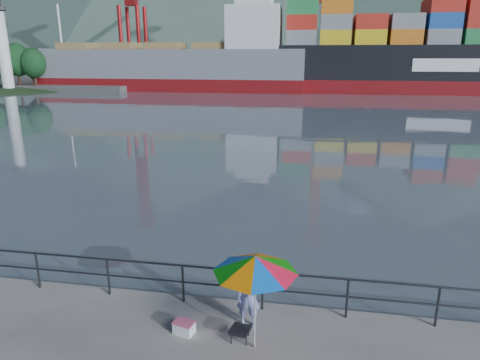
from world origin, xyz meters
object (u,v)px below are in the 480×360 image
container_ship (449,56)px  fisherman (249,296)px  cooler_bag (184,328)px  bulk_carrier (179,66)px  beach_umbrella (255,264)px

container_ship → fisherman: bearing=-108.1°
fisherman → container_ship: (23.01, 70.54, 5.10)m
cooler_bag → bulk_carrier: 72.71m
fisherman → beach_umbrella: 1.43m
bulk_carrier → container_ship: bearing=2.3°
fisherman → cooler_bag: fisherman is taller
cooler_bag → bulk_carrier: size_ratio=0.01×
fisherman → bulk_carrier: bearing=108.9°
beach_umbrella → container_ship: size_ratio=0.04×
fisherman → bulk_carrier: bulk_carrier is taller
beach_umbrella → cooler_bag: size_ratio=4.86×
bulk_carrier → cooler_bag: bearing=-72.4°
beach_umbrella → cooler_bag: beach_umbrella is taller
beach_umbrella → bulk_carrier: (-23.61, 69.40, 2.20)m
beach_umbrella → bulk_carrier: bulk_carrier is taller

